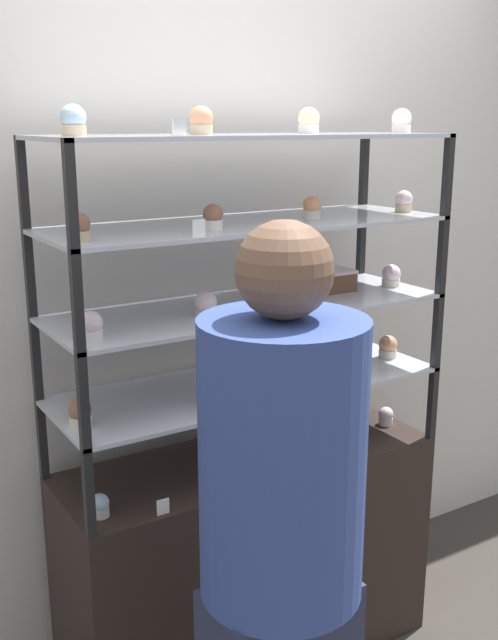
# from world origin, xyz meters

# --- Properties ---
(back_wall) EXTENTS (8.00, 0.05, 2.60)m
(back_wall) POSITION_xyz_m (0.00, 0.35, 1.30)
(back_wall) COLOR silver
(back_wall) RESTS_ON ground_plane
(display_base) EXTENTS (1.22, 0.42, 0.74)m
(display_base) POSITION_xyz_m (0.00, 0.00, 0.37)
(display_base) COLOR black
(display_base) RESTS_ON ground_plane
(display_riser_lower) EXTENTS (1.22, 0.42, 0.25)m
(display_riser_lower) POSITION_xyz_m (0.00, 0.00, 0.97)
(display_riser_lower) COLOR black
(display_riser_lower) RESTS_ON display_base
(display_riser_middle) EXTENTS (1.22, 0.42, 0.25)m
(display_riser_middle) POSITION_xyz_m (0.00, 0.00, 1.22)
(display_riser_middle) COLOR black
(display_riser_middle) RESTS_ON display_riser_lower
(display_riser_upper) EXTENTS (1.22, 0.42, 0.25)m
(display_riser_upper) POSITION_xyz_m (0.00, 0.00, 1.47)
(display_riser_upper) COLOR black
(display_riser_upper) RESTS_ON display_riser_middle
(display_riser_top) EXTENTS (1.22, 0.42, 0.25)m
(display_riser_top) POSITION_xyz_m (0.00, 0.00, 1.72)
(display_riser_top) COLOR black
(display_riser_top) RESTS_ON display_riser_upper
(layer_cake_centerpiece) EXTENTS (0.20, 0.20, 0.11)m
(layer_cake_centerpiece) POSITION_xyz_m (-0.00, 0.06, 0.79)
(layer_cake_centerpiece) COLOR #DBBC84
(layer_cake_centerpiece) RESTS_ON display_base
(sheet_cake_frosted) EXTENTS (0.23, 0.14, 0.07)m
(sheet_cake_frosted) POSITION_xyz_m (0.27, 0.03, 1.27)
(sheet_cake_frosted) COLOR brown
(sheet_cake_frosted) RESTS_ON display_riser_middle
(cupcake_0) EXTENTS (0.05, 0.05, 0.06)m
(cupcake_0) POSITION_xyz_m (-0.54, -0.11, 0.77)
(cupcake_0) COLOR beige
(cupcake_0) RESTS_ON display_base
(cupcake_1) EXTENTS (0.05, 0.05, 0.06)m
(cupcake_1) POSITION_xyz_m (0.54, -0.04, 0.77)
(cupcake_1) COLOR beige
(cupcake_1) RESTS_ON display_base
(price_tag_0) EXTENTS (0.04, 0.00, 0.04)m
(price_tag_0) POSITION_xyz_m (-0.39, -0.19, 0.76)
(price_tag_0) COLOR white
(price_tag_0) RESTS_ON display_base
(cupcake_2) EXTENTS (0.06, 0.06, 0.08)m
(cupcake_2) POSITION_xyz_m (-0.56, -0.06, 1.02)
(cupcake_2) COLOR beige
(cupcake_2) RESTS_ON display_riser_lower
(cupcake_3) EXTENTS (0.06, 0.06, 0.08)m
(cupcake_3) POSITION_xyz_m (-0.18, -0.11, 1.02)
(cupcake_3) COLOR white
(cupcake_3) RESTS_ON display_riser_lower
(cupcake_4) EXTENTS (0.06, 0.06, 0.08)m
(cupcake_4) POSITION_xyz_m (0.18, -0.04, 1.02)
(cupcake_4) COLOR beige
(cupcake_4) RESTS_ON display_riser_lower
(cupcake_5) EXTENTS (0.06, 0.06, 0.08)m
(cupcake_5) POSITION_xyz_m (0.54, -0.04, 1.02)
(cupcake_5) COLOR beige
(cupcake_5) RESTS_ON display_riser_lower
(price_tag_1) EXTENTS (0.04, 0.00, 0.04)m
(price_tag_1) POSITION_xyz_m (0.29, -0.19, 1.01)
(price_tag_1) COLOR white
(price_tag_1) RESTS_ON display_riser_lower
(cupcake_6) EXTENTS (0.06, 0.06, 0.07)m
(cupcake_6) POSITION_xyz_m (-0.54, -0.11, 1.27)
(cupcake_6) COLOR white
(cupcake_6) RESTS_ON display_riser_middle
(cupcake_7) EXTENTS (0.06, 0.06, 0.07)m
(cupcake_7) POSITION_xyz_m (-0.18, -0.07, 1.27)
(cupcake_7) COLOR #CCB28C
(cupcake_7) RESTS_ON display_riser_middle
(cupcake_8) EXTENTS (0.06, 0.06, 0.07)m
(cupcake_8) POSITION_xyz_m (0.54, -0.03, 1.27)
(cupcake_8) COLOR beige
(cupcake_8) RESTS_ON display_riser_middle
(price_tag_2) EXTENTS (0.04, 0.00, 0.04)m
(price_tag_2) POSITION_xyz_m (0.06, -0.19, 1.26)
(price_tag_2) COLOR white
(price_tag_2) RESTS_ON display_riser_middle
(cupcake_9) EXTENTS (0.06, 0.06, 0.07)m
(cupcake_9) POSITION_xyz_m (-0.55, -0.10, 1.52)
(cupcake_9) COLOR #CCB28C
(cupcake_9) RESTS_ON display_riser_upper
(cupcake_10) EXTENTS (0.06, 0.06, 0.07)m
(cupcake_10) POSITION_xyz_m (-0.17, -0.09, 1.52)
(cupcake_10) COLOR white
(cupcake_10) RESTS_ON display_riser_upper
(cupcake_11) EXTENTS (0.06, 0.06, 0.07)m
(cupcake_11) POSITION_xyz_m (0.19, -0.05, 1.52)
(cupcake_11) COLOR beige
(cupcake_11) RESTS_ON display_riser_upper
(cupcake_12) EXTENTS (0.06, 0.06, 0.07)m
(cupcake_12) POSITION_xyz_m (0.55, -0.06, 1.52)
(cupcake_12) COLOR #CCB28C
(cupcake_12) RESTS_ON display_riser_upper
(price_tag_3) EXTENTS (0.04, 0.00, 0.04)m
(price_tag_3) POSITION_xyz_m (-0.27, -0.19, 1.51)
(price_tag_3) COLOR white
(price_tag_3) RESTS_ON display_riser_upper
(cupcake_13) EXTENTS (0.06, 0.06, 0.08)m
(cupcake_13) POSITION_xyz_m (-0.53, -0.06, 1.77)
(cupcake_13) COLOR #CCB28C
(cupcake_13) RESTS_ON display_riser_top
(cupcake_14) EXTENTS (0.06, 0.06, 0.08)m
(cupcake_14) POSITION_xyz_m (-0.17, -0.04, 1.77)
(cupcake_14) COLOR #CCB28C
(cupcake_14) RESTS_ON display_riser_top
(cupcake_15) EXTENTS (0.06, 0.06, 0.08)m
(cupcake_15) POSITION_xyz_m (0.18, -0.04, 1.77)
(cupcake_15) COLOR white
(cupcake_15) RESTS_ON display_riser_top
(cupcake_16) EXTENTS (0.06, 0.06, 0.08)m
(cupcake_16) POSITION_xyz_m (0.55, -0.03, 1.77)
(cupcake_16) COLOR beige
(cupcake_16) RESTS_ON display_riser_top
(price_tag_4) EXTENTS (0.04, 0.00, 0.04)m
(price_tag_4) POSITION_xyz_m (-0.31, -0.19, 1.76)
(price_tag_4) COLOR white
(price_tag_4) RESTS_ON display_riser_top
(customer_figure) EXTENTS (0.37, 0.37, 1.58)m
(customer_figure) POSITION_xyz_m (-0.30, -0.62, 0.84)
(customer_figure) COLOR #282D47
(customer_figure) RESTS_ON ground_plane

